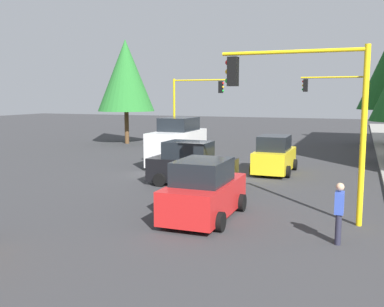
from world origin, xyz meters
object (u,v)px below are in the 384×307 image
Objects in this scene: traffic_signal_far_right at (194,98)px; traffic_signal_near_left at (303,99)px; tree_opposite_side at (126,76)px; delivery_van_white at (178,143)px; traffic_signal_far_left at (337,97)px; car_yellow at (274,156)px; pedestrian_crossing at (339,211)px; car_red at (204,191)px; car_black at (191,165)px.

traffic_signal_far_right is 0.98× the size of traffic_signal_near_left.
tree_opposite_side is 1.80× the size of delivery_van_white.
traffic_signal_far_left is 11.33m from traffic_signal_far_right.
traffic_signal_far_right is (-0.00, -11.33, -0.05)m from traffic_signal_far_left.
tree_opposite_side is 2.22× the size of car_yellow.
traffic_signal_far_left is at bearing -179.98° from traffic_signal_near_left.
traffic_signal_far_right is 25.54m from pedestrian_crossing.
tree_opposite_side is 5.07× the size of pedestrian_crossing.
delivery_van_white is at bearing -139.09° from pedestrian_crossing.
traffic_signal_far_left is 1.01× the size of traffic_signal_far_right.
pedestrian_crossing is at bearing 29.87° from traffic_signal_far_right.
traffic_signal_far_left is 1.36× the size of car_red.
car_yellow is 0.96× the size of car_red.
car_yellow reaches higher than pedestrian_crossing.
traffic_signal_far_right is at bearing -142.39° from car_yellow.
traffic_signal_far_right is 1.40× the size of car_black.
delivery_van_white reaches higher than pedestrian_crossing.
delivery_van_white is at bearing -36.00° from traffic_signal_far_left.
tree_opposite_side reaches higher than delivery_van_white.
pedestrian_crossing is at bearing 76.10° from car_red.
tree_opposite_side is at bearing -137.18° from traffic_signal_near_left.
traffic_signal_far_right is at bearing 110.53° from tree_opposite_side.
delivery_van_white is (9.15, 8.57, -4.39)m from tree_opposite_side.
car_red is at bearing -103.90° from pedestrian_crossing.
traffic_signal_far_left is 0.99× the size of traffic_signal_near_left.
tree_opposite_side is at bearing -83.16° from traffic_signal_far_left.
tree_opposite_side reaches higher than car_red.
traffic_signal_near_left is at bearing 107.49° from car_red.
pedestrian_crossing is (10.41, 3.70, 0.01)m from car_yellow.
traffic_signal_near_left is at bearing 15.99° from car_yellow.
pedestrian_crossing is at bearing 41.95° from tree_opposite_side.
traffic_signal_far_left is 16.88m from tree_opposite_side.
traffic_signal_near_left is (20.00, 11.34, 0.08)m from traffic_signal_far_right.
traffic_signal_far_right is 14.93m from car_yellow.
car_yellow is 2.28× the size of pedestrian_crossing.
traffic_signal_far_left is 17.14m from car_black.
traffic_signal_far_left reaches higher than traffic_signal_far_right.
car_black is at bearing -33.86° from car_yellow.
traffic_signal_far_left is 21.37m from car_red.
traffic_signal_far_left is at bearing 171.91° from car_red.
car_black is (14.00, 11.31, -4.77)m from tree_opposite_side.
car_yellow is at bearing 176.49° from car_red.
car_yellow is at bearing 56.09° from tree_opposite_side.
traffic_signal_near_left is 1.37× the size of car_red.
car_red reaches higher than pedestrian_crossing.
car_yellow is at bearing -11.72° from traffic_signal_far_left.
car_black is (-4.00, -5.37, -3.04)m from traffic_signal_near_left.
delivery_van_white is 1.24× the size of car_yellow.
traffic_signal_far_right is 3.20× the size of pedestrian_crossing.
tree_opposite_side is (-18.00, -16.68, 1.73)m from traffic_signal_near_left.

